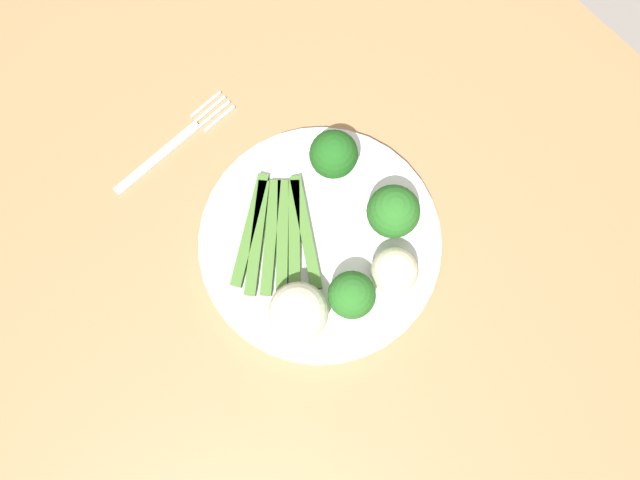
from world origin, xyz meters
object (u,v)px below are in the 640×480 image
asparagus_bundle (277,235)px  broccoli_near_center (393,212)px  cauliflower_back (298,312)px  fork (175,143)px  cauliflower_right (395,271)px  dining_table (307,303)px  plate (320,243)px  broccoli_outer_edge (334,155)px  broccoli_left (352,295)px

asparagus_bundle → broccoli_near_center: (0.07, 0.10, 0.03)m
cauliflower_back → fork: (-0.24, 0.03, -0.04)m
asparagus_bundle → fork: 0.16m
asparagus_bundle → cauliflower_right: size_ratio=2.82×
dining_table → plate: (-0.03, 0.05, 0.11)m
asparagus_bundle → fork: size_ratio=0.85×
broccoli_outer_edge → fork: 0.19m
broccoli_outer_edge → broccoli_near_center: bearing=1.3°
plate → dining_table: bearing=-60.2°
broccoli_outer_edge → cauliflower_right: bearing=-15.5°
dining_table → cauliflower_right: bearing=56.8°
plate → cauliflower_back: size_ratio=4.28×
broccoli_left → cauliflower_right: size_ratio=1.21×
dining_table → fork: bearing=178.6°
asparagus_bundle → broccoli_left: 0.11m
cauliflower_right → fork: size_ratio=0.30×
broccoli_near_center → broccoli_outer_edge: broccoli_near_center is taller
broccoli_left → broccoli_near_center: broccoli_near_center is taller
plate → asparagus_bundle: size_ratio=1.88×
asparagus_bundle → broccoli_left: size_ratio=2.33×
plate → fork: bearing=-168.0°
plate → cauliflower_right: size_ratio=5.31×
broccoli_outer_edge → fork: broccoli_outer_edge is taller
broccoli_left → cauliflower_right: (0.01, 0.05, -0.01)m
dining_table → plate: bearing=119.8°
dining_table → broccoli_left: bearing=34.6°
plate → cauliflower_back: cauliflower_back is taller
fork → broccoli_left: bearing=-85.3°
fork → broccoli_near_center: bearing=-64.4°
dining_table → broccoli_left: (0.04, 0.03, 0.15)m
dining_table → cauliflower_right: 0.17m
broccoli_near_center → cauliflower_right: size_ratio=1.37×
cauliflower_right → dining_table: bearing=-123.2°
dining_table → fork: fork is taller
cauliflower_right → fork: (-0.28, -0.07, -0.04)m
dining_table → broccoli_outer_edge: size_ratio=18.35×
cauliflower_right → broccoli_left: bearing=-102.1°
broccoli_left → asparagus_bundle: bearing=-173.8°
fork → dining_table: bearing=-91.6°
plate → broccoli_left: bearing=-16.0°
cauliflower_back → broccoli_left: bearing=64.4°
dining_table → asparagus_bundle: size_ratio=8.36×
cauliflower_back → fork: size_ratio=0.37×
cauliflower_back → cauliflower_right: cauliflower_back is taller
fork → plate: bearing=-78.1°
broccoli_left → cauliflower_right: bearing=77.9°
plate → cauliflower_back: 0.09m
asparagus_bundle → broccoli_left: broccoli_left is taller
dining_table → broccoli_near_center: broccoli_near_center is taller
broccoli_outer_edge → cauliflower_back: (0.10, -0.14, -0.01)m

